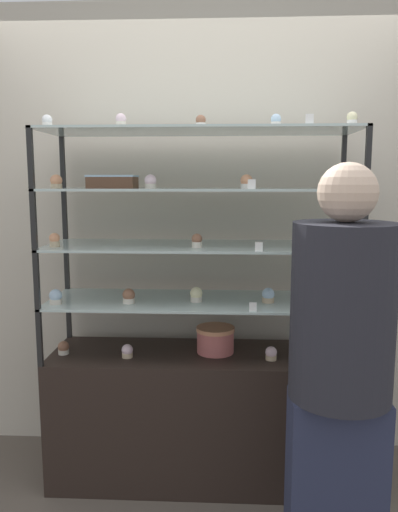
# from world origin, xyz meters

# --- Properties ---
(ground_plane) EXTENTS (20.00, 20.00, 0.00)m
(ground_plane) POSITION_xyz_m (0.00, 0.00, 0.00)
(ground_plane) COLOR brown
(back_wall) EXTENTS (8.00, 0.05, 2.60)m
(back_wall) POSITION_xyz_m (0.00, 0.39, 1.30)
(back_wall) COLOR beige
(back_wall) RESTS_ON ground_plane
(display_base) EXTENTS (1.57, 0.49, 0.70)m
(display_base) POSITION_xyz_m (0.00, 0.00, 0.35)
(display_base) COLOR black
(display_base) RESTS_ON ground_plane
(display_riser_lower) EXTENTS (1.57, 0.49, 0.29)m
(display_riser_lower) POSITION_xyz_m (0.00, 0.00, 0.98)
(display_riser_lower) COLOR black
(display_riser_lower) RESTS_ON display_base
(display_riser_middle) EXTENTS (1.57, 0.49, 0.29)m
(display_riser_middle) POSITION_xyz_m (0.00, 0.00, 1.27)
(display_riser_middle) COLOR black
(display_riser_middle) RESTS_ON display_riser_lower
(display_riser_upper) EXTENTS (1.57, 0.49, 0.29)m
(display_riser_upper) POSITION_xyz_m (0.00, 0.00, 1.56)
(display_riser_upper) COLOR black
(display_riser_upper) RESTS_ON display_riser_middle
(display_riser_top) EXTENTS (1.57, 0.49, 0.29)m
(display_riser_top) POSITION_xyz_m (0.00, 0.00, 1.85)
(display_riser_top) COLOR black
(display_riser_top) RESTS_ON display_riser_upper
(layer_cake_centerpiece) EXTENTS (0.20, 0.20, 0.14)m
(layer_cake_centerpiece) POSITION_xyz_m (0.09, 0.01, 0.77)
(layer_cake_centerpiece) COLOR #C66660
(layer_cake_centerpiece) RESTS_ON display_base
(sheet_cake_frosted) EXTENTS (0.25, 0.18, 0.07)m
(sheet_cake_frosted) POSITION_xyz_m (-0.45, 0.05, 1.61)
(sheet_cake_frosted) COLOR brown
(sheet_cake_frosted) RESTS_ON display_riser_upper
(cupcake_0) EXTENTS (0.06, 0.06, 0.07)m
(cupcake_0) POSITION_xyz_m (-0.71, -0.05, 0.74)
(cupcake_0) COLOR beige
(cupcake_0) RESTS_ON display_base
(cupcake_1) EXTENTS (0.06, 0.06, 0.07)m
(cupcake_1) POSITION_xyz_m (-0.37, -0.09, 0.74)
(cupcake_1) COLOR #CCB28C
(cupcake_1) RESTS_ON display_base
(cupcake_2) EXTENTS (0.06, 0.06, 0.07)m
(cupcake_2) POSITION_xyz_m (0.37, -0.09, 0.74)
(cupcake_2) COLOR #CCB28C
(cupcake_2) RESTS_ON display_base
(cupcake_3) EXTENTS (0.06, 0.06, 0.07)m
(cupcake_3) POSITION_xyz_m (0.72, -0.07, 0.74)
(cupcake_3) COLOR #CCB28C
(cupcake_3) RESTS_ON display_base
(price_tag_0) EXTENTS (0.04, 0.00, 0.04)m
(price_tag_0) POSITION_xyz_m (0.49, -0.22, 0.73)
(price_tag_0) COLOR white
(price_tag_0) RESTS_ON display_base
(cupcake_4) EXTENTS (0.06, 0.06, 0.08)m
(cupcake_4) POSITION_xyz_m (-0.72, -0.13, 1.03)
(cupcake_4) COLOR beige
(cupcake_4) RESTS_ON display_riser_lower
(cupcake_5) EXTENTS (0.06, 0.06, 0.08)m
(cupcake_5) POSITION_xyz_m (-0.35, -0.09, 1.03)
(cupcake_5) COLOR beige
(cupcake_5) RESTS_ON display_riser_lower
(cupcake_6) EXTENTS (0.06, 0.06, 0.08)m
(cupcake_6) POSITION_xyz_m (-0.01, -0.04, 1.03)
(cupcake_6) COLOR beige
(cupcake_6) RESTS_ON display_riser_lower
(cupcake_7) EXTENTS (0.06, 0.06, 0.08)m
(cupcake_7) POSITION_xyz_m (0.36, -0.04, 1.03)
(cupcake_7) COLOR #CCB28C
(cupcake_7) RESTS_ON display_riser_lower
(cupcake_8) EXTENTS (0.06, 0.06, 0.08)m
(cupcake_8) POSITION_xyz_m (0.71, -0.08, 1.03)
(cupcake_8) COLOR white
(cupcake_8) RESTS_ON display_riser_lower
(price_tag_1) EXTENTS (0.04, 0.00, 0.04)m
(price_tag_1) POSITION_xyz_m (0.27, -0.22, 1.02)
(price_tag_1) COLOR white
(price_tag_1) RESTS_ON display_riser_lower
(cupcake_9) EXTENTS (0.05, 0.05, 0.07)m
(cupcake_9) POSITION_xyz_m (-0.72, -0.11, 1.32)
(cupcake_9) COLOR #CCB28C
(cupcake_9) RESTS_ON display_riser_middle
(cupcake_10) EXTENTS (0.05, 0.05, 0.07)m
(cupcake_10) POSITION_xyz_m (-0.01, -0.10, 1.32)
(cupcake_10) COLOR beige
(cupcake_10) RESTS_ON display_riser_middle
(cupcake_11) EXTENTS (0.05, 0.05, 0.07)m
(cupcake_11) POSITION_xyz_m (0.73, -0.05, 1.32)
(cupcake_11) COLOR #CCB28C
(cupcake_11) RESTS_ON display_riser_middle
(price_tag_2) EXTENTS (0.04, 0.00, 0.04)m
(price_tag_2) POSITION_xyz_m (0.29, -0.22, 1.31)
(price_tag_2) COLOR white
(price_tag_2) RESTS_ON display_riser_middle
(cupcake_12) EXTENTS (0.06, 0.06, 0.07)m
(cupcake_12) POSITION_xyz_m (-0.71, -0.07, 1.60)
(cupcake_12) COLOR #CCB28C
(cupcake_12) RESTS_ON display_riser_upper
(cupcake_13) EXTENTS (0.06, 0.06, 0.07)m
(cupcake_13) POSITION_xyz_m (-0.24, -0.05, 1.60)
(cupcake_13) COLOR beige
(cupcake_13) RESTS_ON display_riser_upper
(cupcake_14) EXTENTS (0.06, 0.06, 0.07)m
(cupcake_14) POSITION_xyz_m (0.24, -0.06, 1.60)
(cupcake_14) COLOR white
(cupcake_14) RESTS_ON display_riser_upper
(cupcake_15) EXTENTS (0.06, 0.06, 0.07)m
(cupcake_15) POSITION_xyz_m (0.73, -0.12, 1.60)
(cupcake_15) COLOR white
(cupcake_15) RESTS_ON display_riser_upper
(price_tag_3) EXTENTS (0.04, 0.00, 0.04)m
(price_tag_3) POSITION_xyz_m (0.25, -0.22, 1.60)
(price_tag_3) COLOR white
(price_tag_3) RESTS_ON display_riser_upper
(cupcake_16) EXTENTS (0.05, 0.05, 0.07)m
(cupcake_16) POSITION_xyz_m (-0.74, -0.09, 1.90)
(cupcake_16) COLOR white
(cupcake_16) RESTS_ON display_riser_top
(cupcake_17) EXTENTS (0.05, 0.05, 0.07)m
(cupcake_17) POSITION_xyz_m (-0.37, -0.11, 1.90)
(cupcake_17) COLOR beige
(cupcake_17) RESTS_ON display_riser_top
(cupcake_18) EXTENTS (0.05, 0.05, 0.07)m
(cupcake_18) POSITION_xyz_m (0.01, -0.04, 1.90)
(cupcake_18) COLOR white
(cupcake_18) RESTS_ON display_riser_top
(cupcake_19) EXTENTS (0.05, 0.05, 0.07)m
(cupcake_19) POSITION_xyz_m (0.37, -0.06, 1.90)
(cupcake_19) COLOR white
(cupcake_19) RESTS_ON display_riser_top
(cupcake_20) EXTENTS (0.05, 0.05, 0.07)m
(cupcake_20) POSITION_xyz_m (0.72, -0.12, 1.90)
(cupcake_20) COLOR white
(cupcake_20) RESTS_ON display_riser_top
(price_tag_4) EXTENTS (0.04, 0.00, 0.04)m
(price_tag_4) POSITION_xyz_m (0.51, -0.22, 1.89)
(price_tag_4) COLOR white
(price_tag_4) RESTS_ON display_riser_top
(customer_figure) EXTENTS (0.39, 0.39, 1.68)m
(customer_figure) POSITION_xyz_m (0.58, -0.69, 0.90)
(customer_figure) COLOR #282D47
(customer_figure) RESTS_ON ground_plane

